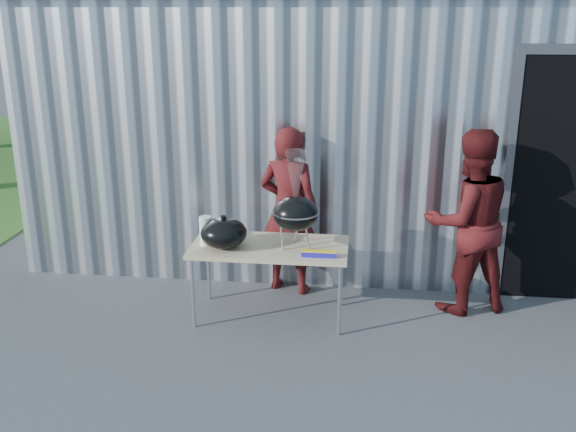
# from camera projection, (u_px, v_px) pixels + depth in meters

# --- Properties ---
(ground) EXTENTS (80.00, 80.00, 0.00)m
(ground) POSITION_uv_depth(u_px,v_px,m) (285.00, 366.00, 5.49)
(ground) COLOR #3F3F41
(building) EXTENTS (8.20, 6.20, 3.10)m
(building) POSITION_uv_depth(u_px,v_px,m) (386.00, 108.00, 9.24)
(building) COLOR silver
(building) RESTS_ON ground
(folding_table) EXTENTS (1.50, 0.75, 0.75)m
(folding_table) POSITION_uv_depth(u_px,v_px,m) (270.00, 249.00, 6.16)
(folding_table) COLOR tan
(folding_table) RESTS_ON ground
(kettle_grill) EXTENTS (0.44, 0.44, 0.94)m
(kettle_grill) POSITION_uv_depth(u_px,v_px,m) (295.00, 205.00, 5.97)
(kettle_grill) COLOR black
(kettle_grill) RESTS_ON folding_table
(grill_lid) EXTENTS (0.44, 0.44, 0.32)m
(grill_lid) POSITION_uv_depth(u_px,v_px,m) (224.00, 233.00, 6.05)
(grill_lid) COLOR black
(grill_lid) RESTS_ON folding_table
(paper_towels) EXTENTS (0.12, 0.12, 0.28)m
(paper_towels) POSITION_uv_depth(u_px,v_px,m) (206.00, 231.00, 6.12)
(paper_towels) COLOR white
(paper_towels) RESTS_ON folding_table
(white_tub) EXTENTS (0.20, 0.15, 0.10)m
(white_tub) POSITION_uv_depth(u_px,v_px,m) (217.00, 232.00, 6.35)
(white_tub) COLOR white
(white_tub) RESTS_ON folding_table
(foil_box) EXTENTS (0.32, 0.05, 0.06)m
(foil_box) POSITION_uv_depth(u_px,v_px,m) (319.00, 254.00, 5.85)
(foil_box) COLOR #2019A6
(foil_box) RESTS_ON folding_table
(person_cook) EXTENTS (0.74, 0.59, 1.79)m
(person_cook) POSITION_uv_depth(u_px,v_px,m) (289.00, 211.00, 6.71)
(person_cook) COLOR #481011
(person_cook) RESTS_ON ground
(person_bystander) EXTENTS (1.07, 0.95, 1.84)m
(person_bystander) POSITION_uv_depth(u_px,v_px,m) (468.00, 222.00, 6.27)
(person_bystander) COLOR #481011
(person_bystander) RESTS_ON ground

